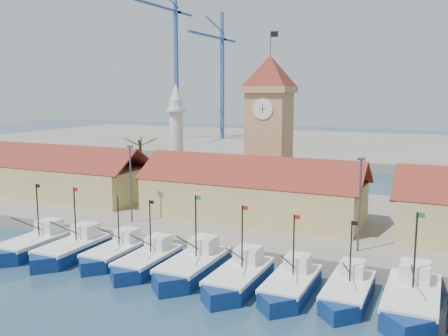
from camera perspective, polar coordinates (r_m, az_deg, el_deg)
The scene contains 20 objects.
ground at distance 44.53m, azimuth -6.43°, elevation -13.28°, with size 400.00×400.00×0.00m, color #1D3A4D.
quay at distance 65.05m, azimuth 4.48°, elevation -5.44°, with size 140.00×32.00×1.50m, color gray.
terminal at distance 147.74m, azimuth 15.95°, elevation 2.32°, with size 240.00×80.00×2.00m, color gray.
boat_0 at distance 56.05m, azimuth -21.00°, elevation -8.30°, with size 3.67×10.05×7.60m.
boat_1 at distance 53.23m, azimuth -17.15°, elevation -9.02°, with size 3.63×9.96×7.53m.
boat_2 at distance 51.23m, azimuth -12.43°, elevation -9.60°, with size 3.33×9.13×6.91m.
boat_3 at distance 48.30m, azimuth -8.90°, elevation -10.63°, with size 3.36×9.19×6.96m.
boat_4 at distance 46.14m, azimuth -3.75°, elevation -11.37°, with size 3.77×10.33×7.82m.
boat_5 at distance 43.60m, azimuth 1.60°, elevation -12.63°, with size 3.60×9.87×7.47m.
boat_6 at distance 42.50m, azimuth 7.53°, elevation -13.35°, with size 3.40×9.32×7.05m.
boat_7 at distance 42.13m, azimuth 13.91°, elevation -13.77°, with size 3.31×9.07×6.87m.
boat_8 at distance 41.47m, azimuth 20.62°, elevation -14.26°, with size 3.92×10.75×8.13m.
hall_left at distance 77.91m, azimuth -19.29°, elevation -1.11°, with size 31.20×10.13×7.61m.
hall_center at distance 60.66m, azimuth 3.22°, elevation -3.33°, with size 27.04×10.13×7.61m.
clock_tower at distance 65.13m, azimuth 5.20°, elevation 4.57°, with size 5.80×5.80×22.70m.
minaret at distance 73.37m, azimuth -5.45°, elevation 3.28°, with size 3.00×3.00×16.30m.
palm_tree at distance 74.71m, azimuth -9.50°, elevation 0.61°, with size 5.60×5.03×8.39m.
lamp_posts at distance 52.73m, azimuth 0.61°, elevation -2.39°, with size 80.70×0.25×9.03m.
crane_blue_far at distance 156.95m, azimuth -5.86°, elevation 13.00°, with size 1.00×37.44×46.90m.
crane_blue_near at distance 156.57m, azimuth -0.43°, elevation 11.21°, with size 1.00×31.66×38.69m.
Camera 1 is at (21.35, -35.35, 16.66)m, focal length 40.00 mm.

